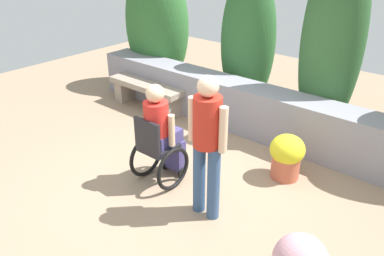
# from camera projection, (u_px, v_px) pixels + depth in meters

# --- Properties ---
(ground_plane) EXTENTS (12.27, 12.27, 0.00)m
(ground_plane) POSITION_uv_depth(u_px,v_px,m) (184.00, 184.00, 4.97)
(ground_plane) COLOR #967C63
(stone_retaining_wall) EXTENTS (6.75, 0.54, 0.77)m
(stone_retaining_wall) POSITION_uv_depth(u_px,v_px,m) (261.00, 112.00, 6.04)
(stone_retaining_wall) COLOR gray
(stone_retaining_wall) RESTS_ON ground
(hedge_backdrop) EXTENTS (6.78, 1.03, 2.97)m
(hedge_backdrop) POSITION_uv_depth(u_px,v_px,m) (272.00, 45.00, 6.19)
(hedge_backdrop) COLOR #306730
(hedge_backdrop) RESTS_ON ground
(stone_bench) EXTENTS (1.57, 0.40, 0.49)m
(stone_bench) POSITION_uv_depth(u_px,v_px,m) (146.00, 92.00, 6.98)
(stone_bench) COLOR gray
(stone_bench) RESTS_ON ground
(person_in_wheelchair) EXTENTS (0.53, 0.66, 1.33)m
(person_in_wheelchair) POSITION_uv_depth(u_px,v_px,m) (160.00, 138.00, 4.78)
(person_in_wheelchair) COLOR black
(person_in_wheelchair) RESTS_ON ground
(person_standing_companion) EXTENTS (0.49, 0.30, 1.65)m
(person_standing_companion) POSITION_uv_depth(u_px,v_px,m) (207.00, 139.00, 4.04)
(person_standing_companion) COLOR #35517A
(person_standing_companion) RESTS_ON ground
(flower_pot_purple_near) EXTENTS (0.45, 0.45, 0.61)m
(flower_pot_purple_near) POSITION_uv_depth(u_px,v_px,m) (287.00, 155.00, 4.98)
(flower_pot_purple_near) COLOR #BD5B40
(flower_pot_purple_near) RESTS_ON ground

